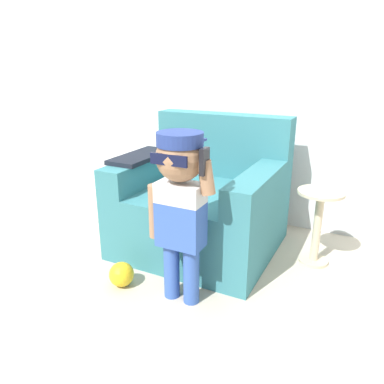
{
  "coord_description": "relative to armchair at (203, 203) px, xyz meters",
  "views": [
    {
      "loc": [
        1.12,
        -2.2,
        1.25
      ],
      "look_at": [
        0.17,
        -0.33,
        0.52
      ],
      "focal_mm": 35.0,
      "sensor_mm": 36.0,
      "label": 1
    }
  ],
  "objects": [
    {
      "name": "toy_ball",
      "position": [
        -0.2,
        -0.7,
        -0.24
      ],
      "size": [
        0.15,
        0.15,
        0.15
      ],
      "color": "yellow",
      "rests_on": "ground_plane"
    },
    {
      "name": "ground_plane",
      "position": [
        -0.08,
        -0.03,
        -0.32
      ],
      "size": [
        10.0,
        10.0,
        0.0
      ],
      "primitive_type": "plane",
      "color": "#BCB29E"
    },
    {
      "name": "person_child",
      "position": [
        0.18,
        -0.66,
        0.31
      ],
      "size": [
        0.38,
        0.29,
        0.94
      ],
      "color": "#3356AD",
      "rests_on": "ground_plane"
    },
    {
      "name": "side_table",
      "position": [
        0.77,
        0.09,
        -0.02
      ],
      "size": [
        0.29,
        0.29,
        0.5
      ],
      "color": "beige",
      "rests_on": "ground_plane"
    },
    {
      "name": "wall_back",
      "position": [
        -0.08,
        0.64,
        0.98
      ],
      "size": [
        10.0,
        0.05,
        2.6
      ],
      "color": "silver",
      "rests_on": "ground_plane"
    },
    {
      "name": "armchair",
      "position": [
        0.0,
        0.0,
        0.0
      ],
      "size": [
        1.04,
        0.94,
        0.9
      ],
      "color": "teal",
      "rests_on": "ground_plane"
    }
  ]
}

